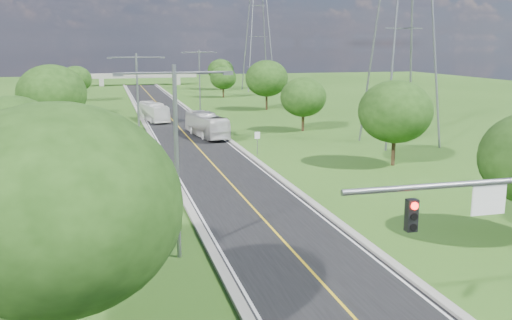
# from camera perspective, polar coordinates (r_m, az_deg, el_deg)

# --- Properties ---
(ground) EXTENTS (260.00, 260.00, 0.00)m
(ground) POSITION_cam_1_polar(r_m,az_deg,el_deg) (77.77, -7.80, 3.33)
(ground) COLOR #2B5116
(ground) RESTS_ON ground
(road) EXTENTS (8.00, 150.00, 0.06)m
(road) POSITION_cam_1_polar(r_m,az_deg,el_deg) (83.67, -8.32, 3.92)
(road) COLOR black
(road) RESTS_ON ground
(curb_left) EXTENTS (0.50, 150.00, 0.22)m
(curb_left) POSITION_cam_1_polar(r_m,az_deg,el_deg) (83.29, -11.23, 3.84)
(curb_left) COLOR gray
(curb_left) RESTS_ON ground
(curb_right) EXTENTS (0.50, 150.00, 0.22)m
(curb_right) POSITION_cam_1_polar(r_m,az_deg,el_deg) (84.24, -5.44, 4.09)
(curb_right) COLOR gray
(curb_right) RESTS_ON ground
(speed_limit_sign) EXTENTS (0.55, 0.09, 2.40)m
(speed_limit_sign) POSITION_cam_1_polar(r_m,az_deg,el_deg) (57.10, 0.13, 2.09)
(speed_limit_sign) COLOR slate
(speed_limit_sign) RESTS_ON ground
(overpass) EXTENTS (30.00, 3.00, 3.20)m
(overpass) POSITION_cam_1_polar(r_m,az_deg,el_deg) (156.93, -11.53, 8.21)
(overpass) COLOR gray
(overpass) RESTS_ON ground
(streetlight_near_left) EXTENTS (5.90, 0.25, 10.00)m
(streetlight_near_left) POSITION_cam_1_polar(r_m,az_deg,el_deg) (29.06, -7.98, 1.42)
(streetlight_near_left) COLOR slate
(streetlight_near_left) RESTS_ON ground
(streetlight_mid_left) EXTENTS (5.90, 0.25, 10.00)m
(streetlight_mid_left) POSITION_cam_1_polar(r_m,az_deg,el_deg) (61.72, -11.76, 6.63)
(streetlight_mid_left) COLOR slate
(streetlight_mid_left) RESTS_ON ground
(streetlight_far_right) EXTENTS (5.90, 0.25, 10.00)m
(streetlight_far_right) POSITION_cam_1_polar(r_m,az_deg,el_deg) (95.79, -5.67, 8.49)
(streetlight_far_right) COLOR slate
(streetlight_far_right) RESTS_ON ground
(power_tower_near) EXTENTS (9.00, 6.40, 28.00)m
(power_tower_near) POSITION_cam_1_polar(r_m,az_deg,el_deg) (64.62, 14.64, 13.88)
(power_tower_near) COLOR slate
(power_tower_near) RESTS_ON ground
(power_tower_far) EXTENTS (9.00, 6.40, 28.00)m
(power_tower_far) POSITION_cam_1_polar(r_m,az_deg,el_deg) (136.12, 0.21, 12.84)
(power_tower_far) COLOR slate
(power_tower_far) RESTS_ON ground
(tree_lb) EXTENTS (6.30, 6.30, 7.33)m
(tree_lb) POSITION_cam_1_polar(r_m,az_deg,el_deg) (45.36, -23.13, 2.57)
(tree_lb) COLOR black
(tree_lb) RESTS_ON ground
(tree_lc) EXTENTS (7.56, 7.56, 8.79)m
(tree_lc) POSITION_cam_1_polar(r_m,az_deg,el_deg) (66.87, -19.76, 6.24)
(tree_lc) COLOR black
(tree_lc) RESTS_ON ground
(tree_ld) EXTENTS (6.72, 6.72, 7.82)m
(tree_ld) POSITION_cam_1_polar(r_m,az_deg,el_deg) (90.94, -19.80, 7.09)
(tree_ld) COLOR black
(tree_ld) RESTS_ON ground
(tree_le) EXTENTS (5.88, 5.88, 6.84)m
(tree_le) POSITION_cam_1_polar(r_m,az_deg,el_deg) (114.72, -17.56, 7.71)
(tree_le) COLOR black
(tree_le) RESTS_ON ground
(tree_lf) EXTENTS (7.98, 7.98, 9.28)m
(tree_lf) POSITION_cam_1_polar(r_m,az_deg,el_deg) (19.19, -19.23, -4.59)
(tree_lf) COLOR black
(tree_lf) RESTS_ON ground
(tree_rb) EXTENTS (6.72, 6.72, 7.82)m
(tree_rb) POSITION_cam_1_polar(r_m,az_deg,el_deg) (53.24, 13.76, 4.72)
(tree_rb) COLOR black
(tree_rb) RESTS_ON ground
(tree_rc) EXTENTS (5.88, 5.88, 6.84)m
(tree_rc) POSITION_cam_1_polar(r_m,az_deg,el_deg) (72.93, 4.75, 6.29)
(tree_rc) COLOR black
(tree_rc) RESTS_ON ground
(tree_rd) EXTENTS (7.14, 7.14, 8.30)m
(tree_rd) POSITION_cam_1_polar(r_m,az_deg,el_deg) (96.27, 1.07, 8.16)
(tree_rd) COLOR black
(tree_rd) RESTS_ON ground
(tree_re) EXTENTS (5.46, 5.46, 6.35)m
(tree_re) POSITION_cam_1_polar(r_m,az_deg,el_deg) (119.04, -3.30, 8.20)
(tree_re) COLOR black
(tree_re) RESTS_ON ground
(tree_rf) EXTENTS (6.30, 6.30, 7.33)m
(tree_rf) POSITION_cam_1_polar(r_m,az_deg,el_deg) (139.28, -3.55, 8.94)
(tree_rf) COLOR black
(tree_rf) RESTS_ON ground
(bus_outbound) EXTENTS (3.80, 10.42, 2.84)m
(bus_outbound) POSITION_cam_1_polar(r_m,az_deg,el_deg) (68.23, -4.96, 3.51)
(bus_outbound) COLOR silver
(bus_outbound) RESTS_ON road
(bus_inbound) EXTENTS (3.80, 9.67, 2.63)m
(bus_inbound) POSITION_cam_1_polar(r_m,az_deg,el_deg) (83.40, -10.20, 4.76)
(bus_inbound) COLOR white
(bus_inbound) RESTS_ON road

